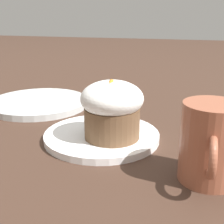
# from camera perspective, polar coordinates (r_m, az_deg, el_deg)

# --- Properties ---
(ground_plane) EXTENTS (4.00, 4.00, 0.00)m
(ground_plane) POSITION_cam_1_polar(r_m,az_deg,el_deg) (0.56, -1.88, -4.94)
(ground_plane) COLOR #3D281E
(dessert_plate) EXTENTS (0.21, 0.21, 0.01)m
(dessert_plate) POSITION_cam_1_polar(r_m,az_deg,el_deg) (0.56, -1.89, -4.39)
(dessert_plate) COLOR white
(dessert_plate) RESTS_ON ground_plane
(carrot_cake) EXTENTS (0.11, 0.11, 0.10)m
(carrot_cake) POSITION_cam_1_polar(r_m,az_deg,el_deg) (0.52, -0.00, 0.64)
(carrot_cake) COLOR brown
(carrot_cake) RESTS_ON dessert_plate
(spoon) EXTENTS (0.09, 0.10, 0.01)m
(spoon) POSITION_cam_1_polar(r_m,az_deg,el_deg) (0.57, -0.76, -3.08)
(spoon) COLOR #B7B7BC
(spoon) RESTS_ON dessert_plate
(coffee_cup) EXTENTS (0.11, 0.08, 0.11)m
(coffee_cup) POSITION_cam_1_polar(r_m,az_deg,el_deg) (0.43, 17.55, -5.47)
(coffee_cup) COLOR #9E563D
(coffee_cup) RESTS_ON ground_plane
(side_plate) EXTENTS (0.24, 0.24, 0.01)m
(side_plate) POSITION_cam_1_polar(r_m,az_deg,el_deg) (0.77, -13.23, 1.64)
(side_plate) COLOR silver
(side_plate) RESTS_ON ground_plane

